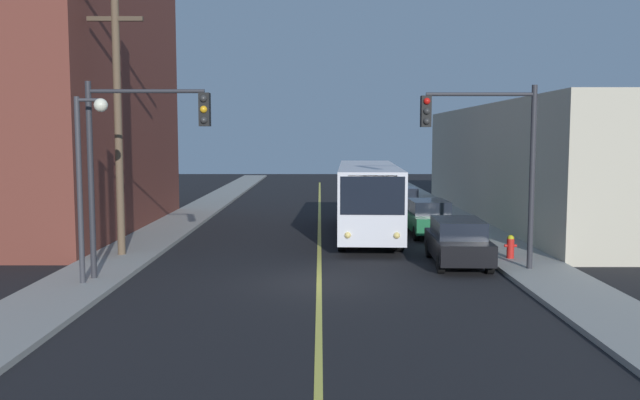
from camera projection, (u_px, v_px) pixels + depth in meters
The scene contains 15 objects.
ground_plane at pixel (320, 283), 20.53m from camera, with size 120.00×120.00×0.00m, color black.
sidewalk_left at pixel (162, 233), 30.48m from camera, with size 2.50×90.00×0.15m, color gray.
sidewalk_right at pixel (478, 233), 30.47m from camera, with size 2.50×90.00×0.15m, color gray.
lane_stripe_center at pixel (320, 221), 35.46m from camera, with size 0.16×60.00×0.01m, color #D8CC4C.
building_left_brick at pixel (32, 85), 31.19m from camera, with size 10.00×17.13×13.82m.
building_right_warehouse at pixel (584, 163), 36.48m from camera, with size 12.00×27.70×6.15m.
city_bus at pixel (369, 196), 30.18m from camera, with size 3.08×12.24×3.20m.
parked_car_black at pixel (458, 241), 23.29m from camera, with size 1.96×4.46×1.62m.
parked_car_green at pixel (429, 217), 30.25m from camera, with size 1.91×4.44×1.62m.
parked_car_silver at pixel (402, 201), 37.99m from camera, with size 1.87×4.42×1.62m.
utility_pole_near at pixel (118, 104), 24.13m from camera, with size 2.40×0.28×10.04m.
traffic_signal_left_corner at pixel (141, 143), 20.15m from camera, with size 3.75×0.48×6.00m.
traffic_signal_right_corner at pixel (487, 142), 21.59m from camera, with size 3.75×0.48×6.00m.
street_lamp_left at pixel (87, 162), 19.51m from camera, with size 0.98×0.40×5.50m.
fire_hydrant at pixel (511, 246), 23.81m from camera, with size 0.44×0.26×0.84m.
Camera 1 is at (0.03, -20.19, 4.49)m, focal length 37.41 mm.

